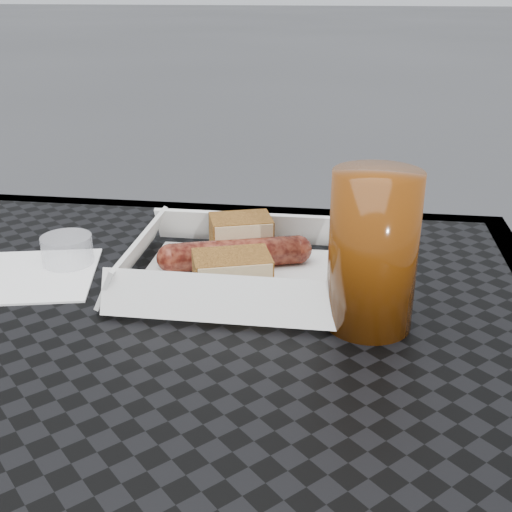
{
  "coord_description": "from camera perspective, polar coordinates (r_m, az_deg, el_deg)",
  "views": [
    {
      "loc": [
        0.21,
        -0.36,
        1.01
      ],
      "look_at": [
        0.13,
        0.17,
        0.78
      ],
      "focal_mm": 45.0,
      "sensor_mm": 36.0,
      "label": 1
    }
  ],
  "objects": [
    {
      "name": "food_tray",
      "position": [
        0.61,
        0.13,
        -2.06
      ],
      "size": [
        0.22,
        0.15,
        0.0
      ],
      "primitive_type": "cube",
      "color": "white",
      "rests_on": "patio_table"
    },
    {
      "name": "patio_table",
      "position": [
        0.54,
        -17.63,
        -17.05
      ],
      "size": [
        0.8,
        0.8,
        0.74
      ],
      "color": "black",
      "rests_on": "ground"
    },
    {
      "name": "condiment_cup_empty",
      "position": [
        0.66,
        -16.42,
        0.46
      ],
      "size": [
        0.05,
        0.05,
        0.03
      ],
      "primitive_type": "cylinder",
      "color": "silver",
      "rests_on": "patio_table"
    },
    {
      "name": "bratwurst",
      "position": [
        0.62,
        -1.84,
        0.2
      ],
      "size": [
        0.15,
        0.07,
        0.03
      ],
      "rotation": [
        0.0,
        0.0,
        0.31
      ],
      "color": "maroon",
      "rests_on": "food_tray"
    },
    {
      "name": "veg_garnish",
      "position": [
        0.55,
        5.36,
        -4.47
      ],
      "size": [
        0.03,
        0.03,
        0.0
      ],
      "color": "#D84809",
      "rests_on": "food_tray"
    },
    {
      "name": "bread_near",
      "position": [
        0.65,
        -1.35,
        1.9
      ],
      "size": [
        0.07,
        0.06,
        0.04
      ],
      "primitive_type": "cube",
      "rotation": [
        0.0,
        0.0,
        0.31
      ],
      "color": "#905B24",
      "rests_on": "food_tray"
    },
    {
      "name": "bread_far",
      "position": [
        0.57,
        -2.14,
        -1.52
      ],
      "size": [
        0.08,
        0.06,
        0.03
      ],
      "primitive_type": "cube",
      "rotation": [
        0.0,
        0.0,
        0.31
      ],
      "color": "#905B24",
      "rests_on": "food_tray"
    },
    {
      "name": "napkin",
      "position": [
        0.65,
        -19.39,
        -1.66
      ],
      "size": [
        0.14,
        0.14,
        0.0
      ],
      "primitive_type": "cube",
      "rotation": [
        0.0,
        0.0,
        0.23
      ],
      "color": "white",
      "rests_on": "patio_table"
    },
    {
      "name": "drink_glass",
      "position": [
        0.51,
        10.34,
        0.39
      ],
      "size": [
        0.07,
        0.07,
        0.13
      ],
      "primitive_type": "cylinder",
      "color": "#5B2907",
      "rests_on": "patio_table"
    }
  ]
}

